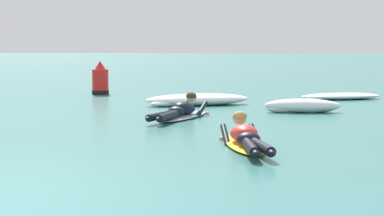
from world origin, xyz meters
The scene contains 7 objects.
ground_plane centered at (0.00, 10.00, 0.00)m, with size 120.00×120.00×0.00m, color #387A75.
surfer_near centered at (3.26, 3.35, 0.14)m, with size 0.84×2.52×0.53m.
surfer_far centered at (1.98, 7.14, 0.14)m, with size 1.16×2.57×0.55m.
whitewater_mid_left centered at (2.13, 10.03, 0.13)m, with size 2.66×1.61×0.28m.
whitewater_mid_right centered at (5.77, 12.00, 0.08)m, with size 2.31×1.39×0.17m.
whitewater_back centered at (4.50, 8.53, 0.14)m, with size 1.65×0.54×0.30m.
channel_marker_buoy centered at (-0.85, 13.19, 0.37)m, with size 0.48×0.48×0.95m.
Camera 1 is at (3.21, -7.02, 1.60)m, focal length 67.28 mm.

